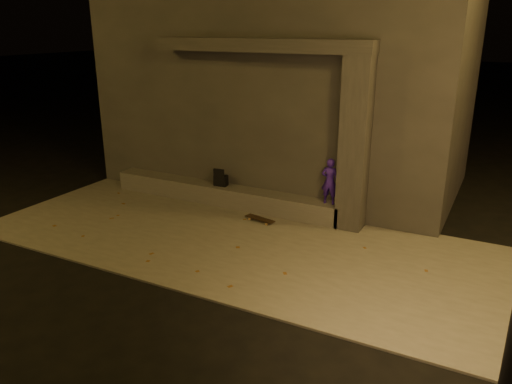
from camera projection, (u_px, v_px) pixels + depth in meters
The scene contains 9 objects.
ground at pixel (185, 287), 8.41m from camera, with size 120.00×120.00×0.00m, color black.
sidewalk at pixel (242, 242), 10.08m from camera, with size 11.00×4.40×0.04m, color #656059.
building at pixel (289, 86), 13.47m from camera, with size 9.00×5.10×5.22m.
ledge at pixel (223, 195), 12.13m from camera, with size 6.00×0.55×0.45m, color #585550.
column at pixel (355, 145), 10.23m from camera, with size 0.55×0.55×3.60m, color #343230.
canopy at pixel (261, 45), 10.61m from camera, with size 5.00×0.70×0.28m, color #343230.
skateboarder at pixel (330, 181), 10.72m from camera, with size 0.37×0.24×1.02m, color #321693.
backpack at pixel (221, 180), 12.03m from camera, with size 0.32×0.22×0.44m.
skateboard at pixel (260, 219), 11.05m from camera, with size 0.75×0.34×0.08m.
Camera 1 is at (4.51, -6.06, 4.20)m, focal length 35.00 mm.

